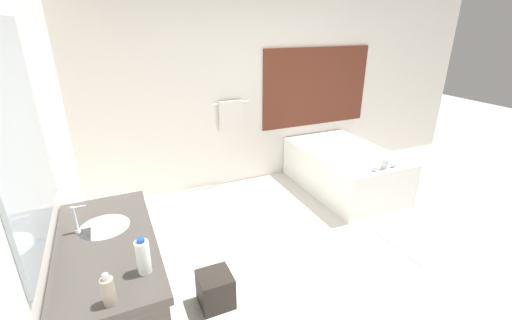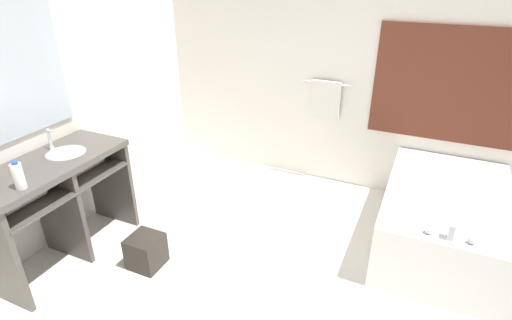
{
  "view_description": "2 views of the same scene",
  "coord_description": "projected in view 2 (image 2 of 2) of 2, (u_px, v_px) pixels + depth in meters",
  "views": [
    {
      "loc": [
        -1.78,
        -1.98,
        2.13
      ],
      "look_at": [
        -0.57,
        0.73,
        0.93
      ],
      "focal_mm": 24.0,
      "sensor_mm": 36.0,
      "label": 1
    },
    {
      "loc": [
        0.71,
        -1.91,
        2.3
      ],
      "look_at": [
        -0.45,
        0.68,
        0.89
      ],
      "focal_mm": 28.0,
      "sensor_mm": 36.0,
      "label": 2
    }
  ],
  "objects": [
    {
      "name": "wall_back_with_blinds",
      "position": [
        362.0,
        67.0,
        4.06
      ],
      "size": [
        7.4,
        0.13,
        2.7
      ],
      "color": "white",
      "rests_on": "ground_plane"
    },
    {
      "name": "wall_left_with_mirror",
      "position": [
        9.0,
        99.0,
        3.07
      ],
      "size": [
        0.08,
        7.4,
        2.7
      ],
      "color": "white",
      "rests_on": "ground_plane"
    },
    {
      "name": "vanity_counter",
      "position": [
        57.0,
        189.0,
        3.23
      ],
      "size": [
        0.56,
        1.22,
        0.91
      ],
      "color": "#4C4742",
      "rests_on": "ground_plane"
    },
    {
      "name": "sink_faucet",
      "position": [
        50.0,
        140.0,
        3.27
      ],
      "size": [
        0.09,
        0.04,
        0.18
      ],
      "color": "silver",
      "rests_on": "vanity_counter"
    },
    {
      "name": "bathtub",
      "position": [
        444.0,
        217.0,
        3.48
      ],
      "size": [
        1.01,
        1.58,
        0.68
      ],
      "color": "white",
      "rests_on": "ground_plane"
    },
    {
      "name": "water_bottle_1",
      "position": [
        18.0,
        176.0,
        2.7
      ],
      "size": [
        0.07,
        0.07,
        0.21
      ],
      "color": "silver",
      "rests_on": "vanity_counter"
    },
    {
      "name": "waste_bin",
      "position": [
        146.0,
        251.0,
        3.32
      ],
      "size": [
        0.26,
        0.26,
        0.28
      ],
      "color": "#2D2823",
      "rests_on": "ground_plane"
    }
  ]
}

